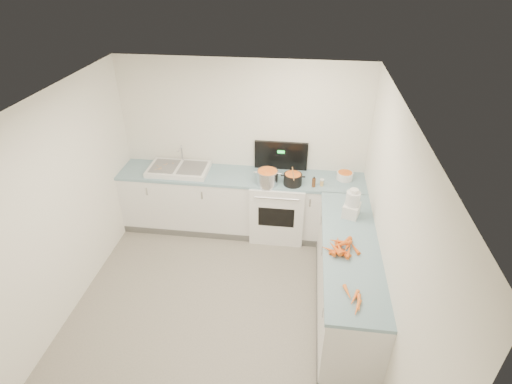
# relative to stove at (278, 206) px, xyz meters

# --- Properties ---
(floor) EXTENTS (3.50, 4.00, 0.00)m
(floor) POSITION_rel_stove_xyz_m (-0.55, -1.69, -0.47)
(floor) COLOR gray
(floor) RESTS_ON ground
(ceiling) EXTENTS (3.50, 4.00, 0.00)m
(ceiling) POSITION_rel_stove_xyz_m (-0.55, -1.69, 2.03)
(ceiling) COLOR white
(ceiling) RESTS_ON ground
(wall_back) EXTENTS (3.50, 0.00, 2.50)m
(wall_back) POSITION_rel_stove_xyz_m (-0.55, 0.31, 0.78)
(wall_back) COLOR white
(wall_back) RESTS_ON ground
(wall_left) EXTENTS (0.00, 4.00, 2.50)m
(wall_left) POSITION_rel_stove_xyz_m (-2.30, -1.69, 0.78)
(wall_left) COLOR white
(wall_left) RESTS_ON ground
(wall_right) EXTENTS (0.00, 4.00, 2.50)m
(wall_right) POSITION_rel_stove_xyz_m (1.20, -1.69, 0.78)
(wall_right) COLOR white
(wall_right) RESTS_ON ground
(counter_back) EXTENTS (3.50, 0.62, 0.94)m
(counter_back) POSITION_rel_stove_xyz_m (-0.55, 0.01, -0.00)
(counter_back) COLOR white
(counter_back) RESTS_ON ground
(counter_right) EXTENTS (0.62, 2.20, 0.94)m
(counter_right) POSITION_rel_stove_xyz_m (0.90, -1.39, -0.00)
(counter_right) COLOR white
(counter_right) RESTS_ON ground
(stove) EXTENTS (0.76, 0.65, 1.36)m
(stove) POSITION_rel_stove_xyz_m (0.00, 0.00, 0.00)
(stove) COLOR white
(stove) RESTS_ON ground
(sink) EXTENTS (0.86, 0.52, 0.31)m
(sink) POSITION_rel_stove_xyz_m (-1.45, 0.02, 0.50)
(sink) COLOR white
(sink) RESTS_ON counter_back
(steel_pot) EXTENTS (0.34, 0.34, 0.22)m
(steel_pot) POSITION_rel_stove_xyz_m (-0.15, -0.17, 0.55)
(steel_pot) COLOR silver
(steel_pot) RESTS_ON stove
(black_pot) EXTENTS (0.27, 0.27, 0.18)m
(black_pot) POSITION_rel_stove_xyz_m (0.20, -0.15, 0.53)
(black_pot) COLOR black
(black_pot) RESTS_ON stove
(wooden_spoon) EXTENTS (0.05, 0.36, 0.02)m
(wooden_spoon) POSITION_rel_stove_xyz_m (0.20, -0.15, 0.63)
(wooden_spoon) COLOR #AD7A47
(wooden_spoon) RESTS_ON black_pot
(mixing_bowl) EXTENTS (0.29, 0.29, 0.10)m
(mixing_bowl) POSITION_rel_stove_xyz_m (0.91, 0.09, 0.52)
(mixing_bowl) COLOR white
(mixing_bowl) RESTS_ON counter_back
(extract_bottle) EXTENTS (0.05, 0.05, 0.13)m
(extract_bottle) POSITION_rel_stove_xyz_m (0.48, -0.17, 0.53)
(extract_bottle) COLOR #593319
(extract_bottle) RESTS_ON counter_back
(spice_jar) EXTENTS (0.05, 0.05, 0.08)m
(spice_jar) POSITION_rel_stove_xyz_m (0.59, -0.13, 0.51)
(spice_jar) COLOR #E5B266
(spice_jar) RESTS_ON counter_back
(food_processor) EXTENTS (0.24, 0.26, 0.37)m
(food_processor) POSITION_rel_stove_xyz_m (0.93, -0.80, 0.62)
(food_processor) COLOR white
(food_processor) RESTS_ON counter_right
(carrot_pile) EXTENTS (0.41, 0.36, 0.09)m
(carrot_pile) POSITION_rel_stove_xyz_m (0.78, -1.46, 0.51)
(carrot_pile) COLOR orange
(carrot_pile) RESTS_ON counter_right
(peeled_carrots) EXTENTS (0.17, 0.36, 0.04)m
(peeled_carrots) POSITION_rel_stove_xyz_m (0.87, -2.19, 0.49)
(peeled_carrots) COLOR orange
(peeled_carrots) RESTS_ON counter_right
(peelings) EXTENTS (0.24, 0.24, 0.01)m
(peelings) POSITION_rel_stove_xyz_m (-1.66, -0.01, 0.54)
(peelings) COLOR tan
(peelings) RESTS_ON sink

